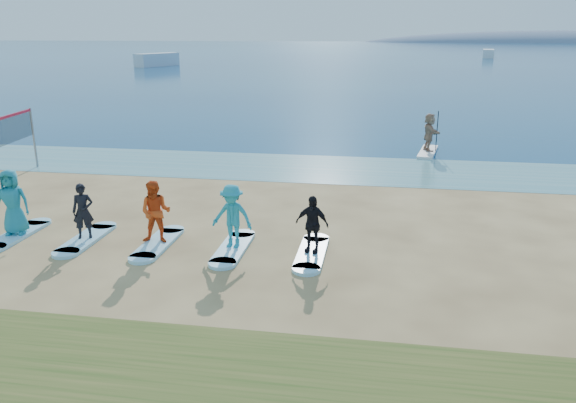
% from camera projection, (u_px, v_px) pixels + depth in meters
% --- Properties ---
extents(ground, '(600.00, 600.00, 0.00)m').
position_uv_depth(ground, '(232.00, 265.00, 13.85)').
color(ground, tan).
rests_on(ground, ground).
extents(shallow_water, '(600.00, 600.00, 0.00)m').
position_uv_depth(shallow_water, '(296.00, 167.00, 23.76)').
color(shallow_water, teal).
rests_on(shallow_water, ground).
extents(ocean, '(600.00, 600.00, 0.00)m').
position_uv_depth(ocean, '(372.00, 51.00, 164.85)').
color(ocean, navy).
rests_on(ocean, ground).
extents(island_ridge, '(220.00, 56.00, 18.00)m').
position_uv_depth(island_ridge, '(568.00, 42.00, 282.14)').
color(island_ridge, slate).
rests_on(island_ridge, ground).
extents(paddleboard, '(1.19, 3.07, 0.12)m').
position_uv_depth(paddleboard, '(428.00, 152.00, 26.56)').
color(paddleboard, silver).
rests_on(paddleboard, ground).
extents(paddleboarder, '(0.91, 1.71, 1.76)m').
position_uv_depth(paddleboarder, '(429.00, 132.00, 26.29)').
color(paddleboarder, tan).
rests_on(paddleboarder, paddleboard).
extents(boat_offshore_a, '(5.16, 8.51, 2.07)m').
position_uv_depth(boat_offshore_a, '(157.00, 66.00, 91.72)').
color(boat_offshore_a, silver).
rests_on(boat_offshore_a, ground).
extents(boat_offshore_b, '(3.27, 7.08, 1.77)m').
position_uv_depth(boat_offshore_b, '(488.00, 58.00, 120.82)').
color(boat_offshore_b, silver).
rests_on(boat_offshore_b, ground).
extents(surfboard_0, '(0.70, 2.20, 0.09)m').
position_uv_depth(surfboard_0, '(17.00, 235.00, 15.80)').
color(surfboard_0, '#9BDCF0').
rests_on(surfboard_0, ground).
extents(student_0, '(1.02, 0.79, 1.84)m').
position_uv_depth(student_0, '(12.00, 202.00, 15.52)').
color(student_0, teal).
rests_on(student_0, surfboard_0).
extents(surfboard_1, '(0.70, 2.20, 0.09)m').
position_uv_depth(surfboard_1, '(86.00, 239.00, 15.47)').
color(surfboard_1, '#9BDCF0').
rests_on(surfboard_1, ground).
extents(student_1, '(0.65, 0.53, 1.53)m').
position_uv_depth(student_1, '(83.00, 211.00, 15.24)').
color(student_1, black).
rests_on(student_1, surfboard_1).
extents(surfboard_2, '(0.70, 2.20, 0.09)m').
position_uv_depth(surfboard_2, '(158.00, 243.00, 15.15)').
color(surfboard_2, '#9BDCF0').
rests_on(surfboard_2, ground).
extents(student_2, '(0.89, 0.73, 1.69)m').
position_uv_depth(student_2, '(156.00, 212.00, 14.89)').
color(student_2, '#D84716').
rests_on(student_2, surfboard_2).
extents(surfboard_3, '(0.70, 2.20, 0.09)m').
position_uv_depth(surfboard_3, '(233.00, 248.00, 14.82)').
color(surfboard_3, '#9BDCF0').
rests_on(surfboard_3, ground).
extents(student_3, '(1.17, 0.77, 1.69)m').
position_uv_depth(student_3, '(232.00, 216.00, 14.56)').
color(student_3, teal).
rests_on(student_3, surfboard_3).
extents(surfboard_4, '(0.70, 2.20, 0.09)m').
position_uv_depth(surfboard_4, '(312.00, 253.00, 14.49)').
color(surfboard_4, '#9BDCF0').
rests_on(surfboard_4, ground).
extents(student_4, '(0.94, 0.55, 1.50)m').
position_uv_depth(student_4, '(312.00, 224.00, 14.26)').
color(student_4, black).
rests_on(student_4, surfboard_4).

